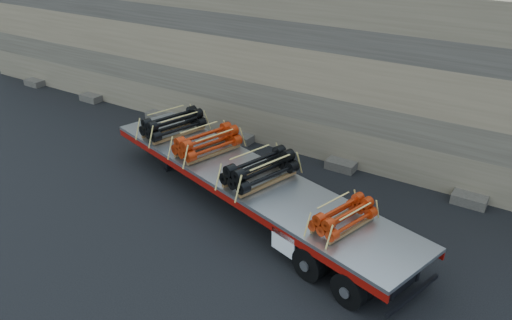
{
  "coord_description": "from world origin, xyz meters",
  "views": [
    {
      "loc": [
        8.88,
        -12.37,
        9.5
      ],
      "look_at": [
        0.41,
        0.75,
        1.65
      ],
      "focal_mm": 35.0,
      "sensor_mm": 36.0,
      "label": 1
    }
  ],
  "objects_px": {
    "bundle_midrear": "(260,170)",
    "bundle_rear": "(343,217)",
    "bundle_front": "(173,124)",
    "trailer": "(247,191)",
    "bundle_midfront": "(207,142)"
  },
  "relations": [
    {
      "from": "bundle_midrear",
      "to": "bundle_rear",
      "type": "bearing_deg",
      "value": 0.0
    },
    {
      "from": "bundle_front",
      "to": "bundle_midrear",
      "type": "xyz_separation_m",
      "value": [
        5.04,
        -1.43,
        0.01
      ]
    },
    {
      "from": "trailer",
      "to": "bundle_midfront",
      "type": "distance_m",
      "value": 2.53
    },
    {
      "from": "bundle_front",
      "to": "bundle_midrear",
      "type": "distance_m",
      "value": 5.24
    },
    {
      "from": "trailer",
      "to": "bundle_front",
      "type": "distance_m",
      "value": 4.71
    },
    {
      "from": "trailer",
      "to": "bundle_midfront",
      "type": "bearing_deg",
      "value": -180.0
    },
    {
      "from": "trailer",
      "to": "bundle_midrear",
      "type": "distance_m",
      "value": 1.3
    },
    {
      "from": "trailer",
      "to": "bundle_rear",
      "type": "xyz_separation_m",
      "value": [
        4.07,
        -1.15,
        1.02
      ]
    },
    {
      "from": "bundle_rear",
      "to": "bundle_front",
      "type": "bearing_deg",
      "value": -180.0
    },
    {
      "from": "bundle_midfront",
      "to": "bundle_front",
      "type": "bearing_deg",
      "value": 180.0
    },
    {
      "from": "trailer",
      "to": "bundle_rear",
      "type": "distance_m",
      "value": 4.35
    },
    {
      "from": "bundle_front",
      "to": "bundle_rear",
      "type": "bearing_deg",
      "value": 0.0
    },
    {
      "from": "bundle_midrear",
      "to": "bundle_rear",
      "type": "height_order",
      "value": "bundle_midrear"
    },
    {
      "from": "trailer",
      "to": "bundle_midrear",
      "type": "xyz_separation_m",
      "value": [
        0.64,
        -0.18,
        1.11
      ]
    },
    {
      "from": "trailer",
      "to": "bundle_front",
      "type": "relative_size",
      "value": 5.55
    }
  ]
}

